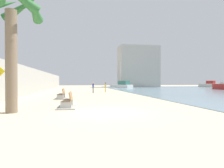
{
  "coord_description": "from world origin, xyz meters",
  "views": [
    {
      "loc": [
        -1.39,
        -9.77,
        1.59
      ],
      "look_at": [
        2.83,
        13.57,
        1.32
      ],
      "focal_mm": 30.21,
      "sensor_mm": 36.0,
      "label": 1
    }
  ],
  "objects_px": {
    "boat_mid_bay": "(224,86)",
    "boat_nearest": "(122,85)",
    "palm_tree": "(12,21)",
    "bench_near": "(67,104)",
    "bench_far": "(61,96)",
    "boat_far_right": "(209,85)",
    "person_walking": "(93,87)",
    "person_standing": "(105,87)"
  },
  "relations": [
    {
      "from": "boat_mid_bay",
      "to": "boat_nearest",
      "type": "bearing_deg",
      "value": 138.37
    },
    {
      "from": "palm_tree",
      "to": "bench_near",
      "type": "relative_size",
      "value": 3.09
    },
    {
      "from": "bench_far",
      "to": "palm_tree",
      "type": "bearing_deg",
      "value": -103.39
    },
    {
      "from": "bench_near",
      "to": "boat_far_right",
      "type": "relative_size",
      "value": 0.4
    },
    {
      "from": "person_walking",
      "to": "boat_nearest",
      "type": "xyz_separation_m",
      "value": [
        9.8,
        23.8,
        -0.19
      ]
    },
    {
      "from": "bench_far",
      "to": "person_walking",
      "type": "height_order",
      "value": "person_walking"
    },
    {
      "from": "person_walking",
      "to": "bench_near",
      "type": "bearing_deg",
      "value": -100.43
    },
    {
      "from": "boat_far_right",
      "to": "bench_near",
      "type": "bearing_deg",
      "value": -135.45
    },
    {
      "from": "bench_far",
      "to": "bench_near",
      "type": "bearing_deg",
      "value": -81.89
    },
    {
      "from": "person_standing",
      "to": "boat_mid_bay",
      "type": "xyz_separation_m",
      "value": [
        25.94,
        6.11,
        -0.1
      ]
    },
    {
      "from": "palm_tree",
      "to": "person_walking",
      "type": "height_order",
      "value": "palm_tree"
    },
    {
      "from": "palm_tree",
      "to": "bench_far",
      "type": "bearing_deg",
      "value": 76.61
    },
    {
      "from": "palm_tree",
      "to": "boat_mid_bay",
      "type": "distance_m",
      "value": 41.36
    },
    {
      "from": "boat_nearest",
      "to": "bench_near",
      "type": "bearing_deg",
      "value": -107.95
    },
    {
      "from": "bench_near",
      "to": "person_walking",
      "type": "relative_size",
      "value": 1.35
    },
    {
      "from": "palm_tree",
      "to": "boat_mid_bay",
      "type": "xyz_separation_m",
      "value": [
        33.38,
        24.12,
        -3.93
      ]
    },
    {
      "from": "boat_nearest",
      "to": "bench_far",
      "type": "bearing_deg",
      "value": -112.37
    },
    {
      "from": "person_walking",
      "to": "boat_far_right",
      "type": "height_order",
      "value": "boat_far_right"
    },
    {
      "from": "palm_tree",
      "to": "boat_far_right",
      "type": "bearing_deg",
      "value": 43.71
    },
    {
      "from": "palm_tree",
      "to": "boat_far_right",
      "type": "relative_size",
      "value": 1.23
    },
    {
      "from": "person_walking",
      "to": "boat_nearest",
      "type": "bearing_deg",
      "value": 67.61
    },
    {
      "from": "bench_near",
      "to": "boat_mid_bay",
      "type": "xyz_separation_m",
      "value": [
        30.7,
        22.68,
        0.54
      ]
    },
    {
      "from": "bench_far",
      "to": "boat_nearest",
      "type": "height_order",
      "value": "boat_nearest"
    },
    {
      "from": "boat_nearest",
      "to": "person_walking",
      "type": "bearing_deg",
      "value": -112.39
    },
    {
      "from": "bench_far",
      "to": "person_walking",
      "type": "relative_size",
      "value": 1.35
    },
    {
      "from": "bench_far",
      "to": "boat_nearest",
      "type": "relative_size",
      "value": 0.3
    },
    {
      "from": "person_walking",
      "to": "person_standing",
      "type": "height_order",
      "value": "person_walking"
    },
    {
      "from": "bench_far",
      "to": "boat_mid_bay",
      "type": "height_order",
      "value": "boat_mid_bay"
    },
    {
      "from": "boat_nearest",
      "to": "person_standing",
      "type": "bearing_deg",
      "value": -109.35
    },
    {
      "from": "palm_tree",
      "to": "person_walking",
      "type": "distance_m",
      "value": 17.72
    },
    {
      "from": "palm_tree",
      "to": "boat_nearest",
      "type": "bearing_deg",
      "value": 69.25
    },
    {
      "from": "boat_far_right",
      "to": "person_walking",
      "type": "bearing_deg",
      "value": -146.97
    },
    {
      "from": "person_walking",
      "to": "boat_mid_bay",
      "type": "xyz_separation_m",
      "value": [
        27.94,
        7.68,
        -0.13
      ]
    },
    {
      "from": "person_walking",
      "to": "boat_far_right",
      "type": "bearing_deg",
      "value": 33.03
    },
    {
      "from": "palm_tree",
      "to": "person_walking",
      "type": "xyz_separation_m",
      "value": [
        5.44,
        16.43,
        -3.79
      ]
    },
    {
      "from": "boat_far_right",
      "to": "palm_tree",
      "type": "bearing_deg",
      "value": -136.29
    },
    {
      "from": "bench_near",
      "to": "bench_far",
      "type": "bearing_deg",
      "value": 98.11
    },
    {
      "from": "palm_tree",
      "to": "boat_mid_bay",
      "type": "relative_size",
      "value": 1.23
    },
    {
      "from": "palm_tree",
      "to": "boat_mid_bay",
      "type": "bearing_deg",
      "value": 35.85
    },
    {
      "from": "boat_mid_bay",
      "to": "person_walking",
      "type": "bearing_deg",
      "value": -164.62
    },
    {
      "from": "person_walking",
      "to": "boat_mid_bay",
      "type": "distance_m",
      "value": 28.97
    },
    {
      "from": "palm_tree",
      "to": "bench_far",
      "type": "xyz_separation_m",
      "value": [
        1.8,
        7.58,
        -4.47
      ]
    }
  ]
}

